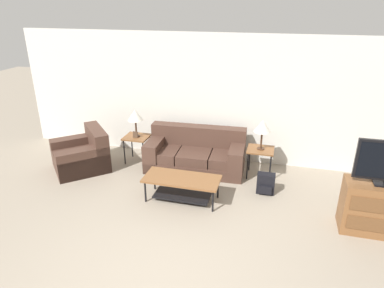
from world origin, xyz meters
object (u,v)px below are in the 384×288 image
at_px(armchair, 83,155).
at_px(backpack, 266,184).
at_px(couch, 196,155).
at_px(side_table_right, 260,152).
at_px(table_lamp_right, 263,127).
at_px(table_lamp_left, 135,116).
at_px(side_table_left, 137,139).
at_px(coffee_table, 182,184).
at_px(tv_console, 379,208).

xyz_separation_m(armchair, backpack, (3.64, -0.05, -0.10)).
xyz_separation_m(couch, backpack, (1.43, -0.63, -0.12)).
distance_m(side_table_right, table_lamp_right, 0.51).
bearing_deg(backpack, couch, 156.36).
height_order(table_lamp_left, backpack, table_lamp_left).
xyz_separation_m(side_table_left, backpack, (2.69, -0.62, -0.32)).
bearing_deg(table_lamp_left, backpack, -12.99).
distance_m(armchair, side_table_left, 1.13).
bearing_deg(backpack, armchair, 179.17).
relative_size(armchair, coffee_table, 1.09).
relative_size(side_table_left, tv_console, 0.55).
distance_m(armchair, table_lamp_right, 3.60).
bearing_deg(backpack, side_table_right, 104.94).
relative_size(side_table_right, table_lamp_right, 1.00).
distance_m(couch, side_table_left, 1.28).
distance_m(side_table_left, tv_console, 4.53).
relative_size(couch, armchair, 1.41).
bearing_deg(backpack, tv_console, -22.70).
height_order(couch, tv_console, couch).
bearing_deg(table_lamp_left, couch, 0.25).
bearing_deg(table_lamp_left, tv_console, -16.79).
height_order(tv_console, backpack, tv_console).
bearing_deg(backpack, side_table_left, 167.01).
bearing_deg(table_lamp_right, coffee_table, -134.61).
distance_m(coffee_table, backpack, 1.49).
relative_size(coffee_table, backpack, 3.41).
bearing_deg(couch, table_lamp_left, -179.75).
distance_m(couch, backpack, 1.57).
bearing_deg(side_table_right, couch, 179.76).
relative_size(side_table_left, backpack, 1.52).
height_order(table_lamp_right, backpack, table_lamp_right).
distance_m(table_lamp_right, backpack, 1.05).
xyz_separation_m(table_lamp_left, table_lamp_right, (2.53, 0.00, 0.00)).
height_order(coffee_table, table_lamp_left, table_lamp_left).
relative_size(armchair, backpack, 3.72).
distance_m(couch, tv_console, 3.34).
bearing_deg(table_lamp_right, table_lamp_left, 180.00).
relative_size(side_table_right, table_lamp_left, 1.00).
relative_size(table_lamp_left, table_lamp_right, 1.00).
distance_m(tv_console, backpack, 1.79).
bearing_deg(side_table_right, backpack, -75.06).
distance_m(side_table_left, backpack, 2.78).
relative_size(couch, tv_console, 1.91).
bearing_deg(couch, backpack, -23.64).
bearing_deg(table_lamp_left, coffee_table, -42.33).
height_order(armchair, table_lamp_right, table_lamp_right).
bearing_deg(table_lamp_right, tv_console, -35.89).
bearing_deg(armchair, side_table_right, 9.29).
bearing_deg(coffee_table, tv_console, -1.82).
relative_size(side_table_right, tv_console, 0.55).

